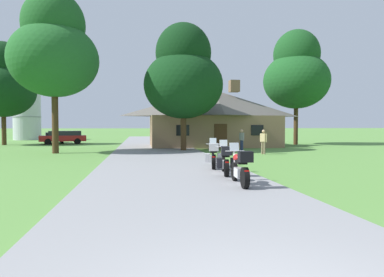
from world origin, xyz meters
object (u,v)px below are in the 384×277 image
Objects in this scene: bystander_tan_shirt_beside_signpost at (263,141)px; tree_by_lodge_front at (183,76)px; motorcycle_red_nearest_to_camera at (241,168)px; metal_silo_distant at (27,114)px; tree_left_far at (3,83)px; motorcycle_green_farthest_in_row at (213,156)px; motorcycle_orange_second_in_row at (225,160)px; tree_left_near at (54,49)px; bystander_gray_shirt_near_lodge at (242,139)px; parked_silver_sedan_far_left at (53,137)px; tree_right_of_lodge at (296,73)px; parked_red_suv_far_left at (63,137)px.

tree_by_lodge_front is (-5.03, 3.71, 4.84)m from bystander_tan_shirt_beside_signpost.
tree_by_lodge_front reaches higher than motorcycle_red_nearest_to_camera.
tree_left_far is at bearing -81.97° from metal_silo_distant.
motorcycle_orange_second_in_row is at bearing -78.95° from motorcycle_green_farthest_in_row.
motorcycle_green_farthest_in_row is at bearing -48.41° from tree_left_near.
bystander_gray_shirt_near_lodge is 0.17× the size of tree_by_lodge_front.
motorcycle_red_nearest_to_camera is 1.01× the size of motorcycle_green_farthest_in_row.
bystander_gray_shirt_near_lodge and bystander_tan_shirt_beside_signpost have the same top height.
tree_left_near is (-13.41, 0.49, 6.33)m from bystander_gray_shirt_near_lodge.
bystander_tan_shirt_beside_signpost reaches higher than parked_silver_sedan_far_left.
metal_silo_distant reaches higher than bystander_tan_shirt_beside_signpost.
motorcycle_red_nearest_to_camera is 2.31m from motorcycle_orange_second_in_row.
motorcycle_red_nearest_to_camera is at bearing -58.44° from tree_left_near.
motorcycle_red_nearest_to_camera is 43.68m from metal_silo_distant.
motorcycle_green_farthest_in_row is 0.29× the size of metal_silo_distant.
bystander_tan_shirt_beside_signpost is 36.50m from metal_silo_distant.
parked_silver_sedan_far_left is (-17.16, 15.40, -0.29)m from bystander_gray_shirt_near_lodge.
motorcycle_green_farthest_in_row is at bearing -90.27° from tree_by_lodge_front.
parked_silver_sedan_far_left is (-25.60, 6.71, -6.74)m from tree_right_of_lodge.
bystander_tan_shirt_beside_signpost is (5.08, 7.40, 0.32)m from motorcycle_green_farthest_in_row.
tree_by_lodge_front is (0.14, 15.54, 5.15)m from motorcycle_red_nearest_to_camera.
bystander_gray_shirt_near_lodge is at bearing -2.09° from tree_left_near.
metal_silo_distant is at bearing 118.59° from motorcycle_red_nearest_to_camera.
tree_right_of_lodge is at bearing 67.76° from motorcycle_orange_second_in_row.
motorcycle_orange_second_in_row is 1.25× the size of bystander_gray_shirt_near_lodge.
bystander_gray_shirt_near_lodge is 23.06m from parked_silver_sedan_far_left.
bystander_tan_shirt_beside_signpost reaches higher than motorcycle_red_nearest_to_camera.
metal_silo_distant is (-31.40, 16.50, -3.77)m from tree_right_of_lodge.
tree_by_lodge_front is at bearing 92.83° from motorcycle_red_nearest_to_camera.
bystander_gray_shirt_near_lodge reaches higher than motorcycle_orange_second_in_row.
tree_left_near is 0.95× the size of tree_right_of_lodge.
tree_left_near is at bearing -159.43° from tree_right_of_lodge.
bystander_gray_shirt_near_lodge is (4.27, 11.93, 0.32)m from motorcycle_orange_second_in_row.
bystander_tan_shirt_beside_signpost is 0.14× the size of tree_right_of_lodge.
tree_left_far is 13.42m from metal_silo_distant.
bystander_gray_shirt_near_lodge is 2.52m from bystander_tan_shirt_beside_signpost.
parked_silver_sedan_far_left is at bearing -143.02° from bystander_gray_shirt_near_lodge.
bystander_tan_shirt_beside_signpost is at bearing -49.26° from metal_silo_distant.
tree_left_far is 7.84m from parked_red_suv_far_left.
tree_left_near is 23.34m from tree_right_of_lodge.
parked_silver_sedan_far_left is at bearing -59.38° from metal_silo_distant.
motorcycle_green_farthest_in_row is at bearing -167.22° from parked_red_suv_far_left.
motorcycle_red_nearest_to_camera is 27.12m from tree_right_of_lodge.
parked_silver_sedan_far_left is at bearing 19.08° from parked_red_suv_far_left.
tree_by_lodge_front is (-4.23, 1.31, 4.84)m from bystander_gray_shirt_near_lodge.
metal_silo_distant is (-23.76, 27.58, 2.68)m from bystander_tan_shirt_beside_signpost.
bystander_gray_shirt_near_lodge is 0.37× the size of parked_silver_sedan_far_left.
bystander_tan_shirt_beside_signpost is (0.80, -2.39, 0.00)m from bystander_gray_shirt_near_lodge.
metal_silo_distant is (-9.54, 24.70, -3.65)m from tree_left_near.
parked_silver_sedan_far_left is (-12.89, 27.32, 0.03)m from motorcycle_orange_second_in_row.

